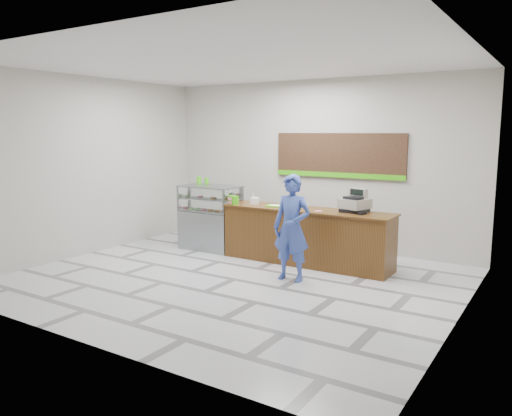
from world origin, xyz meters
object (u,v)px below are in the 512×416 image
Objects in this scene: display_case at (210,217)px; cash_register at (355,203)px; serving_tray at (276,206)px; sales_counter at (306,236)px; customer at (292,228)px.

display_case is 3.14m from cash_register.
sales_counter is at bearing -8.07° from serving_tray.
cash_register is 1.36× the size of serving_tray.
customer is (0.26, -1.05, 0.36)m from sales_counter.
customer reaches higher than display_case.
customer is at bearing -99.93° from cash_register.
customer is (2.48, -1.05, 0.20)m from display_case.
display_case is 0.76× the size of customer.
serving_tray is at bearing 128.19° from customer.
customer is at bearing -59.98° from serving_tray.
sales_counter is at bearing 101.04° from customer.
display_case is (-2.22, -0.00, 0.16)m from sales_counter.
display_case is 2.40× the size of cash_register.
sales_counter is 1.86× the size of customer.
cash_register is at bearing -4.05° from serving_tray.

